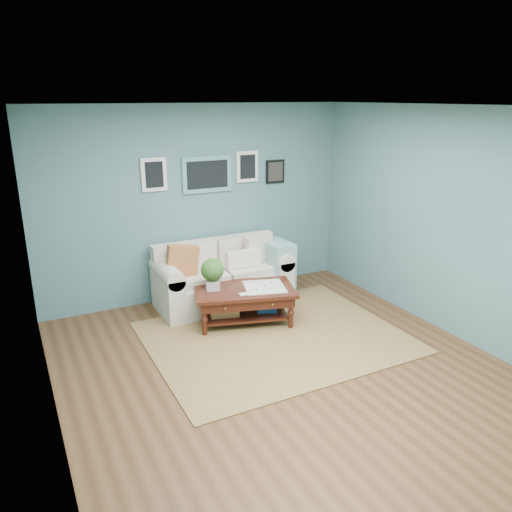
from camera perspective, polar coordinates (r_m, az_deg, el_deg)
room_shell at (r=4.93m, az=3.55°, el=0.95°), size 5.00×5.02×2.70m
area_rug at (r=6.11m, az=2.23°, el=-9.25°), size 2.96×2.37×0.01m
loveseat at (r=6.99m, az=-3.28°, el=-2.23°), size 1.88×0.85×0.97m
coffee_table at (r=6.34m, az=-1.93°, el=-4.42°), size 1.40×1.05×0.87m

